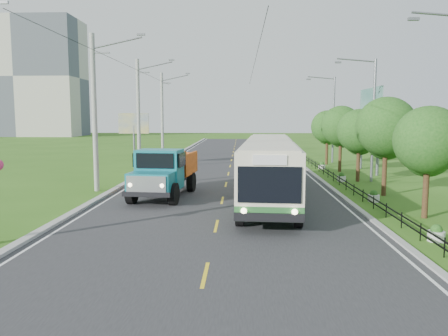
# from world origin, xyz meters

# --- Properties ---
(ground) EXTENTS (240.00, 240.00, 0.00)m
(ground) POSITION_xyz_m (0.00, 0.00, 0.00)
(ground) COLOR #2F5D16
(ground) RESTS_ON ground
(road) EXTENTS (14.00, 120.00, 0.02)m
(road) POSITION_xyz_m (0.00, 20.00, 0.01)
(road) COLOR #28282B
(road) RESTS_ON ground
(curb_left) EXTENTS (0.40, 120.00, 0.15)m
(curb_left) POSITION_xyz_m (-7.20, 20.00, 0.07)
(curb_left) COLOR #9E9E99
(curb_left) RESTS_ON ground
(curb_right) EXTENTS (0.30, 120.00, 0.10)m
(curb_right) POSITION_xyz_m (7.15, 20.00, 0.05)
(curb_right) COLOR #9E9E99
(curb_right) RESTS_ON ground
(edge_line_left) EXTENTS (0.12, 120.00, 0.00)m
(edge_line_left) POSITION_xyz_m (-6.65, 20.00, 0.02)
(edge_line_left) COLOR silver
(edge_line_left) RESTS_ON road
(edge_line_right) EXTENTS (0.12, 120.00, 0.00)m
(edge_line_right) POSITION_xyz_m (6.65, 20.00, 0.02)
(edge_line_right) COLOR silver
(edge_line_right) RESTS_ON road
(centre_dash) EXTENTS (0.12, 2.20, 0.00)m
(centre_dash) POSITION_xyz_m (0.00, 0.00, 0.02)
(centre_dash) COLOR yellow
(centre_dash) RESTS_ON road
(railing_right) EXTENTS (0.04, 40.00, 0.60)m
(railing_right) POSITION_xyz_m (8.00, 14.00, 0.30)
(railing_right) COLOR black
(railing_right) RESTS_ON ground
(pole_near) EXTENTS (3.51, 0.32, 10.00)m
(pole_near) POSITION_xyz_m (-8.26, 9.00, 5.09)
(pole_near) COLOR gray
(pole_near) RESTS_ON ground
(pole_mid) EXTENTS (3.51, 0.32, 10.00)m
(pole_mid) POSITION_xyz_m (-8.26, 21.00, 5.09)
(pole_mid) COLOR gray
(pole_mid) RESTS_ON ground
(pole_far) EXTENTS (3.51, 0.32, 10.00)m
(pole_far) POSITION_xyz_m (-8.26, 33.00, 5.09)
(pole_far) COLOR gray
(pole_far) RESTS_ON ground
(tree_second) EXTENTS (3.18, 3.26, 5.30)m
(tree_second) POSITION_xyz_m (9.86, 2.14, 3.52)
(tree_second) COLOR #382314
(tree_second) RESTS_ON ground
(tree_third) EXTENTS (3.60, 3.62, 6.00)m
(tree_third) POSITION_xyz_m (9.86, 8.14, 3.99)
(tree_third) COLOR #382314
(tree_third) RESTS_ON ground
(tree_fourth) EXTENTS (3.24, 3.31, 5.40)m
(tree_fourth) POSITION_xyz_m (9.86, 14.14, 3.59)
(tree_fourth) COLOR #382314
(tree_fourth) RESTS_ON ground
(tree_fifth) EXTENTS (3.48, 3.52, 5.80)m
(tree_fifth) POSITION_xyz_m (9.86, 20.14, 3.85)
(tree_fifth) COLOR #382314
(tree_fifth) RESTS_ON ground
(tree_back) EXTENTS (3.30, 3.36, 5.50)m
(tree_back) POSITION_xyz_m (9.86, 26.14, 3.65)
(tree_back) COLOR #382314
(tree_back) RESTS_ON ground
(streetlight_mid) EXTENTS (3.02, 0.20, 9.07)m
(streetlight_mid) POSITION_xyz_m (10.64, 14.00, 4.90)
(streetlight_mid) COLOR slate
(streetlight_mid) RESTS_ON ground
(streetlight_far) EXTENTS (3.02, 0.20, 9.07)m
(streetlight_far) POSITION_xyz_m (10.64, 28.00, 4.90)
(streetlight_far) COLOR slate
(streetlight_far) RESTS_ON ground
(planter_front) EXTENTS (0.64, 0.64, 0.67)m
(planter_front) POSITION_xyz_m (8.60, -2.00, 0.29)
(planter_front) COLOR silver
(planter_front) RESTS_ON ground
(planter_near) EXTENTS (0.64, 0.64, 0.67)m
(planter_near) POSITION_xyz_m (8.60, 6.00, 0.29)
(planter_near) COLOR silver
(planter_near) RESTS_ON ground
(planter_mid) EXTENTS (0.64, 0.64, 0.67)m
(planter_mid) POSITION_xyz_m (8.60, 14.00, 0.29)
(planter_mid) COLOR silver
(planter_mid) RESTS_ON ground
(planter_far) EXTENTS (0.64, 0.64, 0.67)m
(planter_far) POSITION_xyz_m (8.60, 22.00, 0.29)
(planter_far) COLOR silver
(planter_far) RESTS_ON ground
(billboard_left) EXTENTS (3.00, 0.20, 5.20)m
(billboard_left) POSITION_xyz_m (-9.50, 24.00, 3.87)
(billboard_left) COLOR slate
(billboard_left) RESTS_ON ground
(billboard_right) EXTENTS (0.24, 6.00, 7.30)m
(billboard_right) POSITION_xyz_m (12.30, 20.00, 5.34)
(billboard_right) COLOR slate
(billboard_right) RESTS_ON ground
(apartment_near) EXTENTS (28.00, 14.00, 30.00)m
(apartment_near) POSITION_xyz_m (-55.00, 95.00, 15.00)
(apartment_near) COLOR #B7B2A3
(apartment_near) RESTS_ON ground
(bus) EXTENTS (3.88, 17.57, 3.36)m
(bus) POSITION_xyz_m (2.74, 7.11, 2.02)
(bus) COLOR #28652D
(bus) RESTS_ON ground
(dump_truck) EXTENTS (3.34, 7.20, 2.93)m
(dump_truck) POSITION_xyz_m (-3.52, 7.07, 1.66)
(dump_truck) COLOR #157380
(dump_truck) RESTS_ON ground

